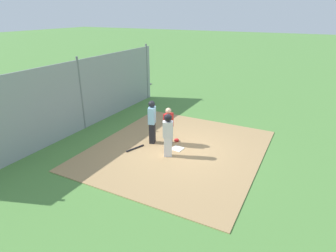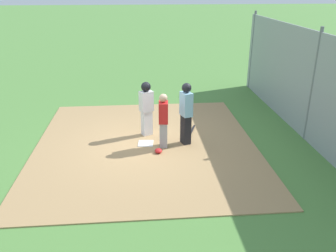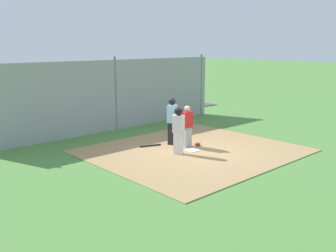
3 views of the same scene
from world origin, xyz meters
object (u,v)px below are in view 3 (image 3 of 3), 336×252
catcher (187,126)px  parked_car_blue (73,104)px  catcher_mask (198,144)px  home_plate (193,150)px  baseball_bat (150,146)px  runner (178,127)px  parked_car_silver (121,100)px  umpire (172,120)px

catcher → parked_car_blue: (-0.14, -9.02, -0.24)m
catcher_mask → parked_car_blue: size_ratio=0.05×
catcher_mask → catcher: bearing=-23.2°
home_plate → baseball_bat: size_ratio=0.52×
catcher → baseball_bat: bearing=-129.8°
runner → catcher: bearing=0.1°
parked_car_silver → umpire: bearing=-109.0°
baseball_bat → catcher_mask: size_ratio=3.56×
runner → parked_car_silver: bearing=40.0°
umpire → catcher_mask: 1.37m
umpire → runner: (0.74, 1.12, -0.00)m
runner → parked_car_silver: (-3.85, -8.89, -0.39)m
home_plate → catcher: catcher is taller
baseball_bat → parked_car_silver: parked_car_silver is taller
home_plate → baseball_bat: (0.79, -1.50, 0.02)m
umpire → parked_car_silver: umpire is taller
home_plate → catcher: (-0.21, -0.51, 0.81)m
baseball_bat → catcher: bearing=-25.4°
catcher_mask → baseball_bat: bearing=-39.4°
catcher_mask → parked_car_silver: 8.99m
catcher → umpire: umpire is taller
home_plate → parked_car_blue: bearing=-92.2°
baseball_bat → parked_car_silver: (-3.95, -7.45, 0.55)m
catcher → baseball_bat: 1.61m
home_plate → umpire: 1.52m
catcher → baseball_bat: size_ratio=1.86×
umpire → parked_car_blue: size_ratio=0.42×
home_plate → runner: runner is taller
catcher_mask → parked_car_silver: bearing=-106.4°
runner → parked_car_silver: runner is taller
catcher → parked_car_silver: 8.94m
umpire → catcher_mask: (-0.58, 0.84, -0.92)m
home_plate → catcher_mask: (-0.62, -0.34, 0.05)m
catcher → runner: size_ratio=0.94×
umpire → baseball_bat: umpire is taller
umpire → baseball_bat: size_ratio=2.15×
parked_car_blue → catcher: bearing=-98.3°
catcher_mask → parked_car_silver: size_ratio=0.06×
catcher → runner: bearing=-58.6°
baseball_bat → catcher_mask: bearing=-20.3°
home_plate → parked_car_blue: (-0.36, -9.53, 0.57)m
runner → baseball_bat: 1.72m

